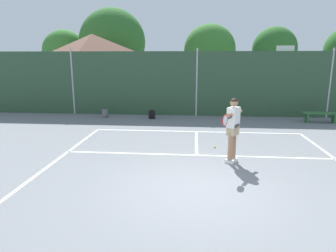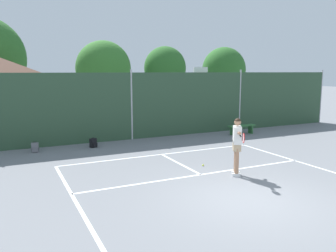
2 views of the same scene
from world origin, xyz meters
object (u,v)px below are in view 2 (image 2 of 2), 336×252
(basketball_hoop, at_px, (200,89))
(tennis_ball, at_px, (203,165))
(backpack_grey, at_px, (35,148))
(courtside_bench, at_px, (242,127))
(backpack_black, at_px, (93,143))
(tennis_player, at_px, (237,142))

(basketball_hoop, xyz_separation_m, tennis_ball, (-3.95, -6.84, -2.28))
(backpack_grey, distance_m, courtside_bench, 10.28)
(tennis_ball, height_order, backpack_black, backpack_black)
(backpack_black, bearing_deg, tennis_ball, -59.33)
(backpack_grey, bearing_deg, courtside_bench, -2.09)
(tennis_ball, bearing_deg, tennis_player, -74.84)
(basketball_hoop, height_order, tennis_player, basketball_hoop)
(tennis_player, bearing_deg, backpack_black, 117.41)
(basketball_hoop, relative_size, courtside_bench, 2.22)
(tennis_player, distance_m, backpack_grey, 8.37)
(basketball_hoop, height_order, backpack_black, basketball_hoop)
(basketball_hoop, height_order, backpack_grey, basketball_hoop)
(tennis_player, relative_size, backpack_black, 4.01)
(basketball_hoop, relative_size, tennis_player, 1.91)
(backpack_grey, relative_size, courtside_bench, 0.29)
(tennis_ball, height_order, backpack_grey, backpack_grey)
(tennis_player, height_order, courtside_bench, tennis_player)
(basketball_hoop, distance_m, backpack_black, 7.37)
(basketball_hoop, height_order, tennis_ball, basketball_hoop)
(tennis_player, distance_m, tennis_ball, 1.81)
(basketball_hoop, bearing_deg, tennis_player, -113.43)
(basketball_hoop, height_order, courtside_bench, basketball_hoop)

